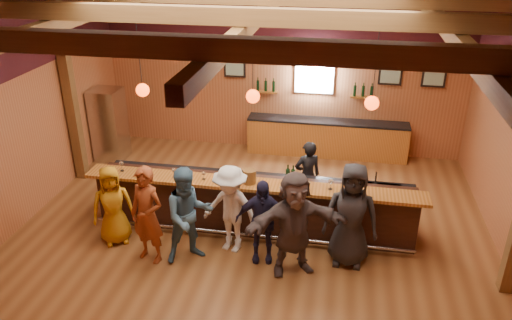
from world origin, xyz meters
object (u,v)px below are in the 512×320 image
(customer_brown, at_px, (294,224))
(customer_redvest, at_px, (147,215))
(customer_orange, at_px, (113,205))
(bottle_a, at_px, (293,176))
(bartender, at_px, (307,176))
(customer_denim, at_px, (189,215))
(back_bar_cabinet, at_px, (327,138))
(customer_dark, at_px, (351,215))
(customer_navy, at_px, (262,221))
(customer_white, at_px, (231,209))
(ice_bucket, at_px, (249,176))
(bar_counter, at_px, (255,202))
(stainless_fridge, at_px, (109,125))

(customer_brown, bearing_deg, customer_redvest, 159.23)
(customer_orange, xyz_separation_m, bottle_a, (3.18, 0.81, 0.48))
(bartender, bearing_deg, customer_denim, 24.55)
(customer_redvest, bearing_deg, back_bar_cabinet, 77.67)
(customer_brown, relative_size, customer_dark, 0.99)
(customer_redvest, distance_m, customer_brown, 2.50)
(customer_navy, bearing_deg, back_bar_cabinet, 71.14)
(customer_denim, relative_size, bottle_a, 5.11)
(customer_redvest, bearing_deg, bartender, 58.31)
(customer_denim, bearing_deg, customer_orange, 138.66)
(customer_orange, bearing_deg, customer_navy, -30.79)
(customer_redvest, height_order, customer_white, customer_redvest)
(back_bar_cabinet, height_order, bartender, bartender)
(customer_orange, relative_size, customer_navy, 0.98)
(customer_denim, height_order, customer_dark, customer_dark)
(customer_redvest, relative_size, customer_white, 1.07)
(back_bar_cabinet, relative_size, customer_denim, 2.27)
(customer_white, xyz_separation_m, bottle_a, (1.01, 0.69, 0.41))
(customer_brown, bearing_deg, ice_bucket, 111.01)
(customer_orange, distance_m, customer_dark, 4.25)
(ice_bucket, xyz_separation_m, bottle_a, (0.77, 0.16, 0.00))
(customer_orange, xyz_separation_m, customer_denim, (1.53, -0.27, 0.12))
(bottle_a, bearing_deg, customer_white, -145.74)
(customer_orange, xyz_separation_m, customer_white, (2.17, 0.12, 0.07))
(customer_redvest, height_order, bartender, customer_redvest)
(customer_orange, distance_m, customer_denim, 1.55)
(bar_counter, height_order, customer_navy, customer_navy)
(customer_dark, bearing_deg, customer_orange, -175.94)
(stainless_fridge, distance_m, customer_white, 5.06)
(bar_counter, relative_size, customer_navy, 4.05)
(customer_dark, bearing_deg, bartender, 119.69)
(customer_orange, bearing_deg, bar_counter, -7.66)
(bar_counter, distance_m, customer_orange, 2.66)
(bartender, bearing_deg, customer_dark, 93.50)
(back_bar_cabinet, height_order, stainless_fridge, stainless_fridge)
(customer_white, distance_m, ice_bucket, 0.71)
(bar_counter, distance_m, stainless_fridge, 4.81)
(customer_redvest, relative_size, customer_denim, 1.01)
(bartender, relative_size, bottle_a, 4.37)
(bar_counter, relative_size, customer_redvest, 3.54)
(ice_bucket, bearing_deg, customer_orange, -164.80)
(bottle_a, bearing_deg, back_bar_cabinet, 83.00)
(customer_navy, bearing_deg, customer_denim, -178.64)
(back_bar_cabinet, height_order, customer_dark, customer_dark)
(customer_navy, height_order, customer_brown, customer_brown)
(customer_denim, bearing_deg, customer_dark, -23.19)
(bar_counter, distance_m, customer_denim, 1.60)
(stainless_fridge, distance_m, bottle_a, 5.51)
(customer_redvest, bearing_deg, customer_white, 38.76)
(bar_counter, distance_m, customer_brown, 1.59)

